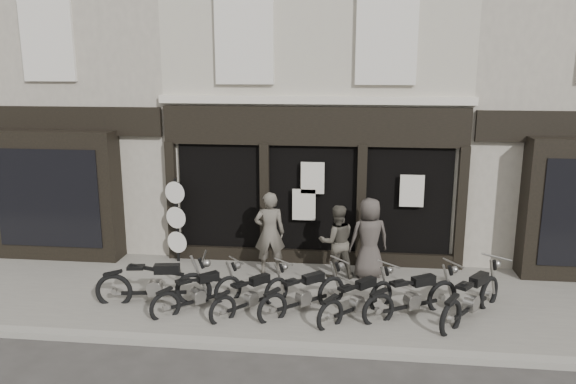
# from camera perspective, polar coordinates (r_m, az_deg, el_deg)

# --- Properties ---
(ground_plane) EXTENTS (90.00, 90.00, 0.00)m
(ground_plane) POSITION_cam_1_polar(r_m,az_deg,el_deg) (11.21, 1.34, -12.82)
(ground_plane) COLOR #2D2B28
(ground_plane) RESTS_ON ground
(pavement) EXTENTS (30.00, 4.20, 0.12)m
(pavement) POSITION_cam_1_polar(r_m,az_deg,el_deg) (12.00, 1.74, -10.70)
(pavement) COLOR #645E58
(pavement) RESTS_ON ground_plane
(kerb) EXTENTS (30.00, 0.25, 0.13)m
(kerb) POSITION_cam_1_polar(r_m,az_deg,el_deg) (10.08, 0.66, -15.56)
(kerb) COLOR gray
(kerb) RESTS_ON ground_plane
(central_building) EXTENTS (7.30, 6.22, 8.34)m
(central_building) POSITION_cam_1_polar(r_m,az_deg,el_deg) (16.05, 3.40, 10.10)
(central_building) COLOR #A6A18E
(central_building) RESTS_ON ground
(neighbour_left) EXTENTS (5.60, 6.73, 8.34)m
(neighbour_left) POSITION_cam_1_polar(r_m,az_deg,el_deg) (17.54, -18.11, 9.60)
(neighbour_left) COLOR #9E9685
(neighbour_left) RESTS_ON ground
(neighbour_right) EXTENTS (5.60, 6.73, 8.34)m
(neighbour_right) POSITION_cam_1_polar(r_m,az_deg,el_deg) (16.88, 25.73, 8.86)
(neighbour_right) COLOR #9E9685
(neighbour_right) RESTS_ON ground
(motorcycle_0) EXTENTS (2.34, 0.71, 1.13)m
(motorcycle_0) POSITION_cam_1_polar(r_m,az_deg,el_deg) (11.84, -13.34, -9.38)
(motorcycle_0) COLOR black
(motorcycle_0) RESTS_ON ground
(motorcycle_1) EXTENTS (1.64, 1.52, 0.96)m
(motorcycle_1) POSITION_cam_1_polar(r_m,az_deg,el_deg) (11.45, -9.06, -10.33)
(motorcycle_1) COLOR black
(motorcycle_1) RESTS_ON ground
(motorcycle_2) EXTENTS (1.47, 1.62, 0.94)m
(motorcycle_2) POSITION_cam_1_polar(r_m,az_deg,el_deg) (11.24, -3.73, -10.68)
(motorcycle_2) COLOR black
(motorcycle_2) RESTS_ON ground
(motorcycle_3) EXTENTS (1.72, 1.58, 1.01)m
(motorcycle_3) POSITION_cam_1_polar(r_m,az_deg,el_deg) (11.20, 1.62, -10.61)
(motorcycle_3) COLOR black
(motorcycle_3) RESTS_ON ground
(motorcycle_4) EXTENTS (1.58, 1.64, 0.98)m
(motorcycle_4) POSITION_cam_1_polar(r_m,az_deg,el_deg) (11.06, 7.07, -11.07)
(motorcycle_4) COLOR black
(motorcycle_4) RESTS_ON ground
(motorcycle_5) EXTENTS (1.98, 1.37, 1.05)m
(motorcycle_5) POSITION_cam_1_polar(r_m,az_deg,el_deg) (11.27, 12.52, -10.66)
(motorcycle_5) COLOR black
(motorcycle_5) RESTS_ON ground
(motorcycle_6) EXTENTS (1.61, 1.97, 1.10)m
(motorcycle_6) POSITION_cam_1_polar(r_m,az_deg,el_deg) (11.45, 18.15, -10.53)
(motorcycle_6) COLOR black
(motorcycle_6) RESTS_ON ground
(man_left) EXTENTS (0.76, 0.56, 1.92)m
(man_left) POSITION_cam_1_polar(r_m,az_deg,el_deg) (12.89, -1.88, -4.17)
(man_left) COLOR #4F4940
(man_left) RESTS_ON pavement
(man_centre) EXTENTS (0.95, 0.82, 1.69)m
(man_centre) POSITION_cam_1_polar(r_m,az_deg,el_deg) (12.70, 4.98, -5.04)
(man_centre) COLOR #423E36
(man_centre) RESTS_ON pavement
(man_right) EXTENTS (1.03, 0.82, 1.84)m
(man_right) POSITION_cam_1_polar(r_m,az_deg,el_deg) (12.77, 8.25, -4.65)
(man_right) COLOR #3B3531
(man_right) RESTS_ON pavement
(advert_sign_post) EXTENTS (0.53, 0.34, 2.20)m
(advert_sign_post) POSITION_cam_1_polar(r_m,az_deg,el_deg) (13.87, -11.25, -3.23)
(advert_sign_post) COLOR black
(advert_sign_post) RESTS_ON ground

